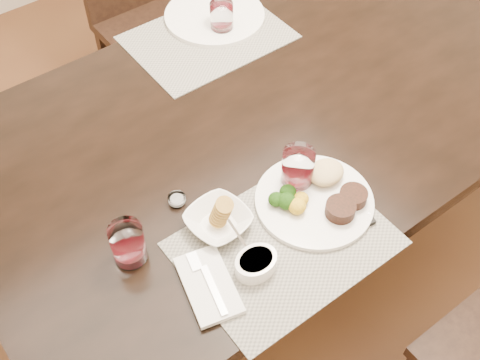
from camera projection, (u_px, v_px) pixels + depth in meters
ground_plane at (294, 237)px, 2.26m from camera, size 4.50×4.50×0.00m
dining_table at (309, 107)px, 1.74m from camera, size 2.00×1.00×0.75m
chair_far at (149, 5)px, 2.35m from camera, size 0.42×0.42×0.90m
placemat_near at (285, 243)px, 1.34m from camera, size 0.46×0.34×0.00m
placemat_far at (208, 37)px, 1.82m from camera, size 0.46×0.34×0.00m
dinner_plate at (320, 196)px, 1.41m from camera, size 0.28×0.28×0.05m
napkin_fork at (208, 285)px, 1.27m from camera, size 0.14×0.19×0.02m
steak_knife at (353, 201)px, 1.41m from camera, size 0.05×0.23×0.01m
cracker_bowl at (218, 220)px, 1.36m from camera, size 0.16×0.16×0.06m
sauce_ramekin at (256, 263)px, 1.28m from camera, size 0.10×0.15×0.08m
wine_glass_near at (298, 170)px, 1.42m from camera, size 0.08×0.08×0.11m
far_plate at (215, 15)px, 1.87m from camera, size 0.31×0.31×0.01m
wine_glass_far at (222, 19)px, 1.80m from camera, size 0.07×0.07×0.10m
wine_glass_side at (128, 245)px, 1.29m from camera, size 0.07×0.07×0.10m
salt_cellar at (177, 200)px, 1.41m from camera, size 0.04×0.04×0.02m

